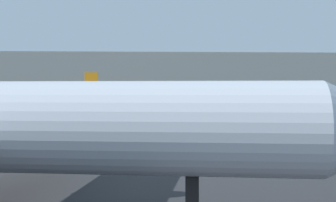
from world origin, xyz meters
The scene contains 2 objects.
airplane_distant centered at (-2.51, 75.14, 2.61)m, with size 26.90×21.71×8.67m.
terminal_building centered at (-0.62, 118.88, 7.32)m, with size 93.01×26.25×14.65m, color beige.
Camera 1 is at (-3.16, -7.04, 5.36)m, focal length 51.75 mm.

